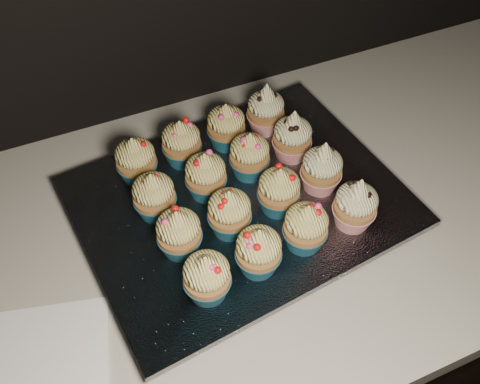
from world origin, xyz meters
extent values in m
cube|color=black|center=(0.00, 1.70, 0.43)|extent=(2.40, 0.60, 0.86)
cube|color=beige|center=(0.00, 1.70, 0.88)|extent=(2.44, 0.64, 0.04)
cube|color=white|center=(-0.42, 1.59, 0.90)|extent=(0.18, 0.18, 0.00)
cube|color=black|center=(-0.11, 1.71, 0.91)|extent=(0.47, 0.38, 0.02)
cube|color=silver|center=(-0.11, 1.71, 0.93)|extent=(0.51, 0.42, 0.01)
cone|color=#185771|center=(-0.21, 1.58, 0.95)|extent=(0.06, 0.06, 0.03)
ellipsoid|color=#EDDA78|center=(-0.21, 1.58, 0.99)|extent=(0.06, 0.06, 0.04)
cone|color=#EDDA78|center=(-0.21, 1.58, 1.01)|extent=(0.03, 0.03, 0.02)
cone|color=#185771|center=(-0.13, 1.59, 0.95)|extent=(0.06, 0.06, 0.03)
ellipsoid|color=#EDDA78|center=(-0.13, 1.59, 0.99)|extent=(0.06, 0.06, 0.04)
cone|color=#EDDA78|center=(-0.13, 1.59, 1.01)|extent=(0.03, 0.03, 0.02)
cone|color=#185771|center=(-0.06, 1.60, 0.95)|extent=(0.06, 0.06, 0.03)
ellipsoid|color=#EDDA78|center=(-0.06, 1.60, 0.99)|extent=(0.06, 0.06, 0.04)
cone|color=#EDDA78|center=(-0.06, 1.60, 1.01)|extent=(0.03, 0.03, 0.02)
cone|color=red|center=(0.02, 1.61, 0.95)|extent=(0.06, 0.06, 0.03)
ellipsoid|color=#F4EBAB|center=(0.02, 1.61, 0.99)|extent=(0.06, 0.06, 0.04)
cone|color=#F4EBAB|center=(0.02, 1.61, 1.02)|extent=(0.03, 0.03, 0.03)
cone|color=#185771|center=(-0.22, 1.66, 0.95)|extent=(0.06, 0.06, 0.03)
ellipsoid|color=#EDDA78|center=(-0.22, 1.66, 0.99)|extent=(0.06, 0.06, 0.04)
cone|color=#EDDA78|center=(-0.22, 1.66, 1.01)|extent=(0.03, 0.03, 0.02)
cone|color=#185771|center=(-0.14, 1.67, 0.95)|extent=(0.06, 0.06, 0.03)
ellipsoid|color=#EDDA78|center=(-0.14, 1.67, 0.99)|extent=(0.06, 0.06, 0.04)
cone|color=#EDDA78|center=(-0.14, 1.67, 1.01)|extent=(0.03, 0.03, 0.02)
cone|color=#185771|center=(-0.06, 1.67, 0.95)|extent=(0.06, 0.06, 0.03)
ellipsoid|color=#EDDA78|center=(-0.06, 1.67, 0.99)|extent=(0.06, 0.06, 0.04)
cone|color=#EDDA78|center=(-0.06, 1.67, 1.01)|extent=(0.03, 0.03, 0.02)
cone|color=red|center=(0.01, 1.69, 0.95)|extent=(0.06, 0.06, 0.03)
ellipsoid|color=#F4EBAB|center=(0.01, 1.69, 0.99)|extent=(0.06, 0.06, 0.04)
cone|color=#F4EBAB|center=(0.01, 1.69, 1.02)|extent=(0.03, 0.03, 0.03)
cone|color=#185771|center=(-0.23, 1.74, 0.95)|extent=(0.06, 0.06, 0.03)
ellipsoid|color=#EDDA78|center=(-0.23, 1.74, 0.99)|extent=(0.06, 0.06, 0.04)
cone|color=#EDDA78|center=(-0.23, 1.74, 1.01)|extent=(0.03, 0.03, 0.02)
cone|color=#185771|center=(-0.15, 1.74, 0.95)|extent=(0.06, 0.06, 0.03)
ellipsoid|color=#EDDA78|center=(-0.15, 1.74, 0.99)|extent=(0.06, 0.06, 0.04)
cone|color=#EDDA78|center=(-0.15, 1.74, 1.01)|extent=(0.03, 0.03, 0.02)
cone|color=#185771|center=(-0.07, 1.76, 0.95)|extent=(0.06, 0.06, 0.03)
ellipsoid|color=#EDDA78|center=(-0.07, 1.76, 0.99)|extent=(0.06, 0.06, 0.04)
cone|color=#EDDA78|center=(-0.07, 1.76, 1.01)|extent=(0.03, 0.03, 0.02)
cone|color=red|center=(0.00, 1.76, 0.95)|extent=(0.06, 0.06, 0.03)
ellipsoid|color=#F4EBAB|center=(0.00, 1.76, 0.99)|extent=(0.06, 0.06, 0.04)
cone|color=#F4EBAB|center=(0.00, 1.76, 1.02)|extent=(0.03, 0.03, 0.03)
cone|color=#185771|center=(-0.24, 1.82, 0.95)|extent=(0.06, 0.06, 0.03)
ellipsoid|color=#EDDA78|center=(-0.24, 1.82, 0.99)|extent=(0.06, 0.06, 0.04)
cone|color=#EDDA78|center=(-0.24, 1.82, 1.01)|extent=(0.03, 0.03, 0.02)
cone|color=#185771|center=(-0.16, 1.82, 0.95)|extent=(0.06, 0.06, 0.03)
ellipsoid|color=#EDDA78|center=(-0.16, 1.82, 0.99)|extent=(0.06, 0.06, 0.04)
cone|color=#EDDA78|center=(-0.16, 1.82, 1.01)|extent=(0.03, 0.03, 0.02)
cone|color=#185771|center=(-0.08, 1.83, 0.95)|extent=(0.06, 0.06, 0.03)
ellipsoid|color=#EDDA78|center=(-0.08, 1.83, 0.99)|extent=(0.06, 0.06, 0.04)
cone|color=#EDDA78|center=(-0.08, 1.83, 1.01)|extent=(0.03, 0.03, 0.02)
cone|color=red|center=(-0.01, 1.84, 0.95)|extent=(0.06, 0.06, 0.03)
ellipsoid|color=#F4EBAB|center=(-0.01, 1.84, 0.99)|extent=(0.06, 0.06, 0.04)
cone|color=#F4EBAB|center=(-0.01, 1.84, 1.02)|extent=(0.03, 0.03, 0.03)
camera|label=1|loc=(-0.31, 1.24, 1.56)|focal=40.00mm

